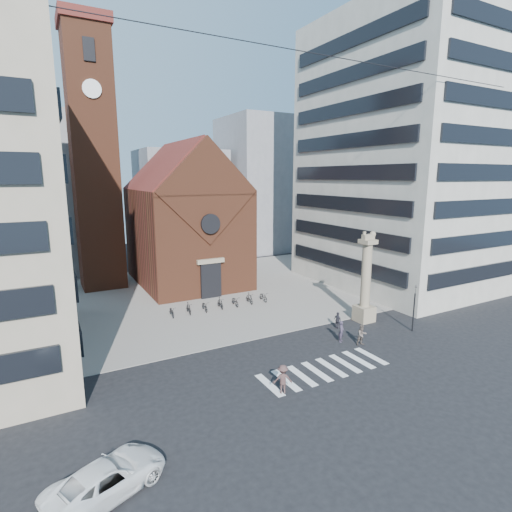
# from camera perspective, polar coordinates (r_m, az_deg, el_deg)

# --- Properties ---
(ground) EXTENTS (120.00, 120.00, 0.00)m
(ground) POSITION_cam_1_polar(r_m,az_deg,el_deg) (32.00, 5.48, -13.89)
(ground) COLOR black
(ground) RESTS_ON ground
(piazza) EXTENTS (46.00, 30.00, 0.05)m
(piazza) POSITION_cam_1_polar(r_m,az_deg,el_deg) (47.87, -7.38, -5.25)
(piazza) COLOR gray
(piazza) RESTS_ON ground
(zebra_crossing) EXTENTS (10.20, 3.20, 0.01)m
(zebra_crossing) POSITION_cam_1_polar(r_m,az_deg,el_deg) (30.13, 9.70, -15.68)
(zebra_crossing) COLOR white
(zebra_crossing) RESTS_ON ground
(church) EXTENTS (12.00, 16.65, 18.00)m
(church) POSITION_cam_1_polar(r_m,az_deg,el_deg) (51.89, -10.03, 4.94)
(church) COLOR brown
(church) RESTS_ON ground
(campanile) EXTENTS (5.50, 5.50, 31.20)m
(campanile) POSITION_cam_1_polar(r_m,az_deg,el_deg) (52.31, -22.12, 12.85)
(campanile) COLOR brown
(campanile) RESTS_ON ground
(building_right) EXTENTS (18.00, 22.00, 32.00)m
(building_right) POSITION_cam_1_polar(r_m,az_deg,el_deg) (54.08, 20.34, 13.18)
(building_right) COLOR beige
(building_right) RESTS_ON ground
(bg_block_left) EXTENTS (16.00, 14.00, 22.00)m
(bg_block_left) POSITION_cam_1_polar(r_m,az_deg,el_deg) (64.03, -32.08, 7.29)
(bg_block_left) COLOR gray
(bg_block_left) RESTS_ON ground
(bg_block_mid) EXTENTS (14.00, 12.00, 18.00)m
(bg_block_mid) POSITION_cam_1_polar(r_m,az_deg,el_deg) (72.57, -10.64, 7.50)
(bg_block_mid) COLOR gray
(bg_block_mid) RESTS_ON ground
(bg_block_right) EXTENTS (16.00, 14.00, 24.00)m
(bg_block_right) POSITION_cam_1_polar(r_m,az_deg,el_deg) (76.26, 1.68, 10.11)
(bg_block_right) COLOR gray
(bg_block_right) RESTS_ON ground
(lion_column) EXTENTS (1.63, 1.60, 8.68)m
(lion_column) POSITION_cam_1_polar(r_m,az_deg,el_deg) (39.02, 15.38, -4.16)
(lion_column) COLOR gray
(lion_column) RESTS_ON ground
(traffic_light) EXTENTS (0.13, 0.16, 4.30)m
(traffic_light) POSITION_cam_1_polar(r_m,az_deg,el_deg) (38.17, 21.65, -6.74)
(traffic_light) COLOR black
(traffic_light) RESTS_ON ground
(white_car) EXTENTS (5.82, 4.29, 1.47)m
(white_car) POSITION_cam_1_polar(r_m,az_deg,el_deg) (20.84, -20.51, -27.62)
(white_car) COLOR white
(white_car) RESTS_ON ground
(pedestrian_0) EXTENTS (0.79, 0.75, 1.81)m
(pedestrian_0) POSITION_cam_1_polar(r_m,az_deg,el_deg) (34.57, 12.09, -10.48)
(pedestrian_0) COLOR #383043
(pedestrian_0) RESTS_ON ground
(pedestrian_1) EXTENTS (0.93, 0.77, 1.75)m
(pedestrian_1) POSITION_cam_1_polar(r_m,az_deg,el_deg) (34.33, 14.89, -10.83)
(pedestrian_1) COLOR #60544D
(pedestrian_1) RESTS_ON ground
(pedestrian_2) EXTENTS (0.41, 0.92, 1.55)m
(pedestrian_2) POSITION_cam_1_polar(r_m,az_deg,el_deg) (37.38, 11.59, -8.99)
(pedestrian_2) COLOR #2B2A32
(pedestrian_2) RESTS_ON ground
(pedestrian_3) EXTENTS (1.40, 1.14, 1.89)m
(pedestrian_3) POSITION_cam_1_polar(r_m,az_deg,el_deg) (26.58, 3.85, -17.13)
(pedestrian_3) COLOR #46302F
(pedestrian_3) RESTS_ON ground
(scooter_0) EXTENTS (0.87, 1.98, 1.01)m
(scooter_0) POSITION_cam_1_polar(r_m,az_deg,el_deg) (40.44, -11.94, -7.75)
(scooter_0) COLOR black
(scooter_0) RESTS_ON piazza
(scooter_1) EXTENTS (0.72, 1.91, 1.12)m
(scooter_1) POSITION_cam_1_polar(r_m,az_deg,el_deg) (40.91, -9.61, -7.36)
(scooter_1) COLOR black
(scooter_1) RESTS_ON piazza
(scooter_2) EXTENTS (0.87, 1.98, 1.01)m
(scooter_2) POSITION_cam_1_polar(r_m,az_deg,el_deg) (41.49, -7.33, -7.10)
(scooter_2) COLOR black
(scooter_2) RESTS_ON piazza
(scooter_3) EXTENTS (0.72, 1.91, 1.12)m
(scooter_3) POSITION_cam_1_polar(r_m,az_deg,el_deg) (42.09, -5.12, -6.71)
(scooter_3) COLOR black
(scooter_3) RESTS_ON piazza
(scooter_4) EXTENTS (0.87, 1.98, 1.01)m
(scooter_4) POSITION_cam_1_polar(r_m,az_deg,el_deg) (42.78, -2.98, -6.45)
(scooter_4) COLOR black
(scooter_4) RESTS_ON piazza
(scooter_5) EXTENTS (0.72, 1.91, 1.12)m
(scooter_5) POSITION_cam_1_polar(r_m,az_deg,el_deg) (43.50, -0.92, -6.06)
(scooter_5) COLOR black
(scooter_5) RESTS_ON piazza
(scooter_6) EXTENTS (0.87, 1.98, 1.01)m
(scooter_6) POSITION_cam_1_polar(r_m,az_deg,el_deg) (44.31, 1.07, -5.80)
(scooter_6) COLOR black
(scooter_6) RESTS_ON piazza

